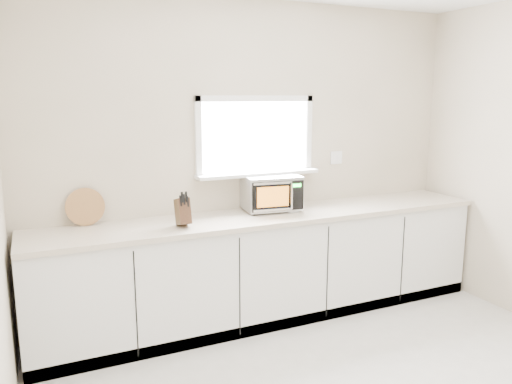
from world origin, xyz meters
TOP-DOWN VIEW (x-y plane):
  - back_wall at (0.00, 2.00)m, footprint 4.00×0.17m
  - cabinets at (0.00, 1.70)m, footprint 3.92×0.60m
  - countertop at (0.00, 1.69)m, footprint 3.92×0.64m
  - microwave at (0.07, 1.82)m, footprint 0.51×0.44m
  - knife_block at (-0.78, 1.60)m, footprint 0.09×0.19m
  - cutting_board at (-1.45, 1.94)m, footprint 0.29×0.07m
  - coffee_grinder at (0.22, 1.69)m, footprint 0.14×0.14m

SIDE VIEW (x-z plane):
  - cabinets at x=0.00m, z-range 0.00..0.88m
  - countertop at x=0.00m, z-range 0.88..0.92m
  - coffee_grinder at x=0.22m, z-range 0.92..1.15m
  - knife_block at x=-0.78m, z-range 0.90..1.18m
  - cutting_board at x=-1.45m, z-range 0.92..1.21m
  - microwave at x=0.07m, z-range 0.93..1.23m
  - back_wall at x=0.00m, z-range 0.01..2.71m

